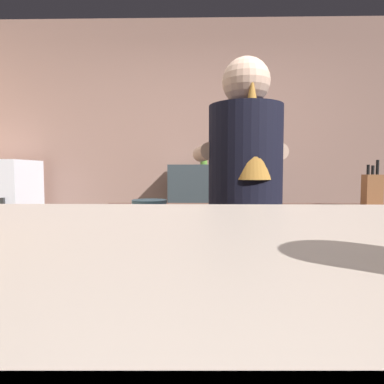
{
  "coord_description": "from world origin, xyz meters",
  "views": [
    {
      "loc": [
        -0.08,
        -1.37,
        1.13
      ],
      "look_at": [
        -0.09,
        -0.75,
        1.09
      ],
      "focal_mm": 31.27,
      "sensor_mm": 36.0,
      "label": 1
    }
  ],
  "objects_px": {
    "bottle_olive_oil": "(247,156)",
    "bottle_soy": "(229,155)",
    "mixing_bowl": "(149,205)",
    "chefs_knife": "(283,208)",
    "bottle_hot_sauce": "(204,158)",
    "bartender": "(245,209)",
    "knife_block": "(372,190)"
  },
  "relations": [
    {
      "from": "knife_block",
      "to": "bottle_hot_sauce",
      "type": "bearing_deg",
      "value": 129.05
    },
    {
      "from": "mixing_bowl",
      "to": "bottle_soy",
      "type": "relative_size",
      "value": 0.82
    },
    {
      "from": "bartender",
      "to": "chefs_knife",
      "type": "relative_size",
      "value": 6.88
    },
    {
      "from": "bartender",
      "to": "bottle_olive_oil",
      "type": "height_order",
      "value": "bartender"
    },
    {
      "from": "knife_block",
      "to": "bottle_hot_sauce",
      "type": "relative_size",
      "value": 1.61
    },
    {
      "from": "bartender",
      "to": "mixing_bowl",
      "type": "relative_size",
      "value": 8.19
    },
    {
      "from": "bottle_olive_oil",
      "to": "bottle_soy",
      "type": "bearing_deg",
      "value": 144.29
    },
    {
      "from": "bottle_hot_sauce",
      "to": "bottle_soy",
      "type": "xyz_separation_m",
      "value": [
        0.25,
        -0.01,
        0.03
      ]
    },
    {
      "from": "knife_block",
      "to": "bottle_soy",
      "type": "xyz_separation_m",
      "value": [
        -0.77,
        1.24,
        0.27
      ]
    },
    {
      "from": "bartender",
      "to": "bottle_hot_sauce",
      "type": "height_order",
      "value": "bartender"
    },
    {
      "from": "knife_block",
      "to": "mixing_bowl",
      "type": "bearing_deg",
      "value": -173.49
    },
    {
      "from": "mixing_bowl",
      "to": "chefs_knife",
      "type": "distance_m",
      "value": 0.78
    },
    {
      "from": "knife_block",
      "to": "bottle_olive_oil",
      "type": "bearing_deg",
      "value": 118.47
    },
    {
      "from": "bottle_hot_sauce",
      "to": "knife_block",
      "type": "bearing_deg",
      "value": -50.95
    },
    {
      "from": "chefs_knife",
      "to": "bottle_hot_sauce",
      "type": "relative_size",
      "value": 1.34
    },
    {
      "from": "mixing_bowl",
      "to": "bartender",
      "type": "bearing_deg",
      "value": -35.92
    },
    {
      "from": "chefs_knife",
      "to": "bartender",
      "type": "bearing_deg",
      "value": -112.76
    },
    {
      "from": "chefs_knife",
      "to": "bottle_hot_sauce",
      "type": "height_order",
      "value": "bottle_hot_sauce"
    },
    {
      "from": "bottle_olive_oil",
      "to": "bottle_hot_sauce",
      "type": "bearing_deg",
      "value": 162.27
    },
    {
      "from": "knife_block",
      "to": "bottle_olive_oil",
      "type": "distance_m",
      "value": 1.31
    },
    {
      "from": "knife_block",
      "to": "bottle_soy",
      "type": "distance_m",
      "value": 1.49
    },
    {
      "from": "bottle_olive_oil",
      "to": "bottle_soy",
      "type": "height_order",
      "value": "bottle_soy"
    },
    {
      "from": "bottle_soy",
      "to": "bottle_hot_sauce",
      "type": "bearing_deg",
      "value": 176.58
    },
    {
      "from": "bartender",
      "to": "knife_block",
      "type": "height_order",
      "value": "bartender"
    },
    {
      "from": "bottle_olive_oil",
      "to": "bottle_soy",
      "type": "xyz_separation_m",
      "value": [
        -0.16,
        0.12,
        0.01
      ]
    },
    {
      "from": "bottle_hot_sauce",
      "to": "mixing_bowl",
      "type": "bearing_deg",
      "value": -103.35
    },
    {
      "from": "mixing_bowl",
      "to": "bottle_soy",
      "type": "bearing_deg",
      "value": 67.36
    },
    {
      "from": "chefs_knife",
      "to": "bottle_olive_oil",
      "type": "xyz_separation_m",
      "value": [
        -0.04,
        1.24,
        0.36
      ]
    },
    {
      "from": "bartender",
      "to": "bottle_hot_sauce",
      "type": "distance_m",
      "value": 1.81
    },
    {
      "from": "bartender",
      "to": "chefs_knife",
      "type": "height_order",
      "value": "bartender"
    },
    {
      "from": "chefs_knife",
      "to": "bottle_olive_oil",
      "type": "relative_size",
      "value": 1.15
    },
    {
      "from": "bottle_olive_oil",
      "to": "bottle_soy",
      "type": "relative_size",
      "value": 0.85
    }
  ]
}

